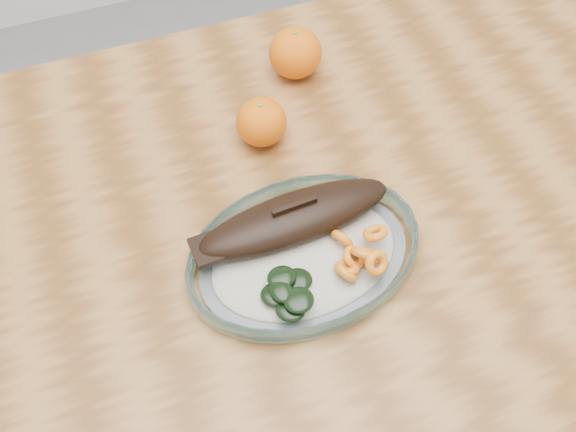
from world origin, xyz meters
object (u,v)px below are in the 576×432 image
(dining_table, at_px, (293,249))
(plated_meal, at_px, (304,251))
(orange_left, at_px, (261,122))
(orange_right, at_px, (295,53))

(dining_table, bearing_deg, plated_meal, -101.31)
(orange_left, bearing_deg, orange_right, 50.85)
(plated_meal, relative_size, orange_right, 7.31)
(dining_table, distance_m, orange_right, 0.30)
(plated_meal, bearing_deg, orange_right, 66.76)
(orange_left, distance_m, orange_right, 0.15)
(orange_left, bearing_deg, plated_meal, -94.15)
(dining_table, distance_m, plated_meal, 0.14)
(plated_meal, xyz_separation_m, orange_left, (0.02, 0.21, 0.02))
(orange_left, relative_size, orange_right, 0.89)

